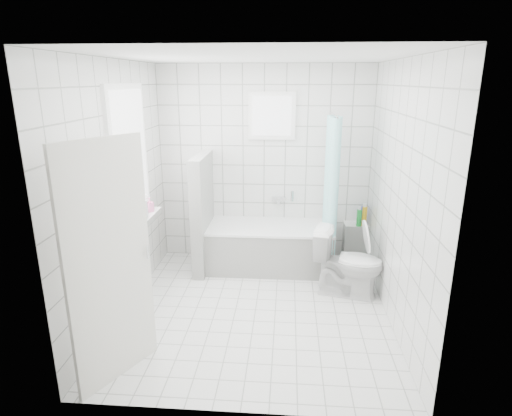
{
  "coord_description": "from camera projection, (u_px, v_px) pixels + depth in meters",
  "views": [
    {
      "loc": [
        0.32,
        -4.12,
        2.4
      ],
      "look_at": [
        -0.02,
        0.35,
        1.05
      ],
      "focal_mm": 30.0,
      "sensor_mm": 36.0,
      "label": 1
    }
  ],
  "objects": [
    {
      "name": "ground",
      "position": [
        256.0,
        310.0,
        4.64
      ],
      "size": [
        3.0,
        3.0,
        0.0
      ],
      "primitive_type": "plane",
      "color": "white",
      "rests_on": "ground"
    },
    {
      "name": "ceiling",
      "position": [
        255.0,
        56.0,
        3.89
      ],
      "size": [
        3.0,
        3.0,
        0.0
      ],
      "primitive_type": "plane",
      "rotation": [
        3.14,
        0.0,
        0.0
      ],
      "color": "white",
      "rests_on": "ground"
    },
    {
      "name": "wall_back",
      "position": [
        264.0,
        165.0,
        5.7
      ],
      "size": [
        2.8,
        0.02,
        2.6
      ],
      "primitive_type": "cube",
      "color": "white",
      "rests_on": "ground"
    },
    {
      "name": "wall_front",
      "position": [
        238.0,
        252.0,
        2.84
      ],
      "size": [
        2.8,
        0.02,
        2.6
      ],
      "primitive_type": "cube",
      "color": "white",
      "rests_on": "ground"
    },
    {
      "name": "wall_left",
      "position": [
        119.0,
        192.0,
        4.37
      ],
      "size": [
        0.02,
        3.0,
        2.6
      ],
      "primitive_type": "cube",
      "color": "white",
      "rests_on": "ground"
    },
    {
      "name": "wall_right",
      "position": [
        398.0,
        197.0,
        4.17
      ],
      "size": [
        0.02,
        3.0,
        2.6
      ],
      "primitive_type": "cube",
      "color": "white",
      "rests_on": "ground"
    },
    {
      "name": "window_left",
      "position": [
        131.0,
        157.0,
        4.57
      ],
      "size": [
        0.01,
        0.9,
        1.4
      ],
      "primitive_type": "cube",
      "color": "white",
      "rests_on": "wall_left"
    },
    {
      "name": "window_back",
      "position": [
        272.0,
        116.0,
        5.46
      ],
      "size": [
        0.5,
        0.01,
        0.5
      ],
      "primitive_type": "cube",
      "color": "white",
      "rests_on": "wall_back"
    },
    {
      "name": "window_sill",
      "position": [
        141.0,
        223.0,
        4.78
      ],
      "size": [
        0.18,
        1.02,
        0.08
      ],
      "primitive_type": "cube",
      "color": "white",
      "rests_on": "wall_left"
    },
    {
      "name": "door",
      "position": [
        110.0,
        265.0,
        3.35
      ],
      "size": [
        0.41,
        0.72,
        2.0
      ],
      "primitive_type": "cube",
      "rotation": [
        0.0,
        0.0,
        -0.49
      ],
      "color": "silver",
      "rests_on": "ground"
    },
    {
      "name": "bathtub",
      "position": [
        270.0,
        246.0,
        5.63
      ],
      "size": [
        1.61,
        0.77,
        0.58
      ],
      "color": "white",
      "rests_on": "ground"
    },
    {
      "name": "partition_wall",
      "position": [
        203.0,
        213.0,
        5.51
      ],
      "size": [
        0.15,
        0.85,
        1.5
      ],
      "primitive_type": "cube",
      "color": "white",
      "rests_on": "ground"
    },
    {
      "name": "tiled_ledge",
      "position": [
        358.0,
        243.0,
        5.79
      ],
      "size": [
        0.4,
        0.24,
        0.55
      ],
      "primitive_type": "cube",
      "color": "white",
      "rests_on": "ground"
    },
    {
      "name": "toilet",
      "position": [
        348.0,
        262.0,
        4.88
      ],
      "size": [
        0.85,
        0.6,
        0.79
      ],
      "primitive_type": "imported",
      "rotation": [
        0.0,
        0.0,
        1.34
      ],
      "color": "white",
      "rests_on": "ground"
    },
    {
      "name": "curtain_rod",
      "position": [
        334.0,
        115.0,
        5.06
      ],
      "size": [
        0.02,
        0.8,
        0.02
      ],
      "primitive_type": "cylinder",
      "rotation": [
        1.57,
        0.0,
        0.0
      ],
      "color": "silver",
      "rests_on": "wall_back"
    },
    {
      "name": "shower_curtain",
      "position": [
        331.0,
        191.0,
        5.19
      ],
      "size": [
        0.14,
        0.48,
        1.78
      ],
      "primitive_type": null,
      "color": "#4CE1DD",
      "rests_on": "curtain_rod"
    },
    {
      "name": "tub_faucet",
      "position": [
        279.0,
        199.0,
        5.78
      ],
      "size": [
        0.18,
        0.06,
        0.06
      ],
      "primitive_type": "cube",
      "color": "silver",
      "rests_on": "wall_back"
    },
    {
      "name": "sill_bottles",
      "position": [
        138.0,
        212.0,
        4.64
      ],
      "size": [
        0.16,
        0.79,
        0.31
      ],
      "color": "silver",
      "rests_on": "window_sill"
    },
    {
      "name": "ledge_bottles",
      "position": [
        362.0,
        216.0,
        5.62
      ],
      "size": [
        0.14,
        0.16,
        0.26
      ],
      "color": "#1D33EA",
      "rests_on": "tiled_ledge"
    }
  ]
}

